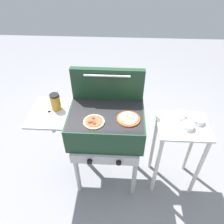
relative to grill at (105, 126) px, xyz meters
The scene contains 10 objects.
ground_plane 0.76m from the grill, 17.39° to the left, with size 8.00×8.00×0.00m, color gray.
grill is the anchor object (origin of this frame).
grill_lid_open 0.37m from the grill, 86.33° to the left, with size 0.63×0.08×0.30m.
pizza_pepperoni 0.20m from the grill, 124.46° to the right, with size 0.17×0.17×0.03m.
pizza_cheese 0.26m from the grill, 16.63° to the right, with size 0.19×0.19×0.03m.
sauce_jar 0.47m from the grill, behind, with size 0.08×0.08×0.15m.
prep_table 0.70m from the grill, ahead, with size 0.44×0.36×0.80m.
topping_bowl_near 0.68m from the grill, ahead, with size 0.10×0.10×0.04m.
topping_bowl_far 0.81m from the grill, ahead, with size 0.10×0.10×0.04m.
topping_bowl_middle 0.70m from the grill, ahead, with size 0.11×0.11×0.04m.
Camera 1 is at (0.12, -1.36, 2.07)m, focal length 34.65 mm.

